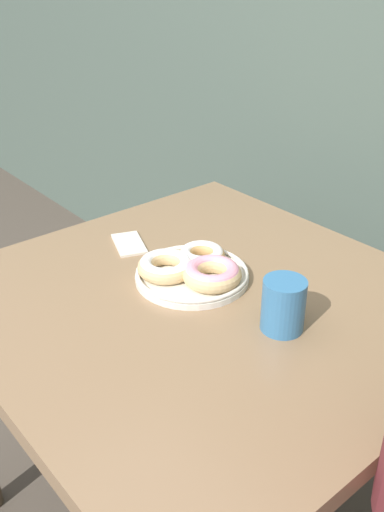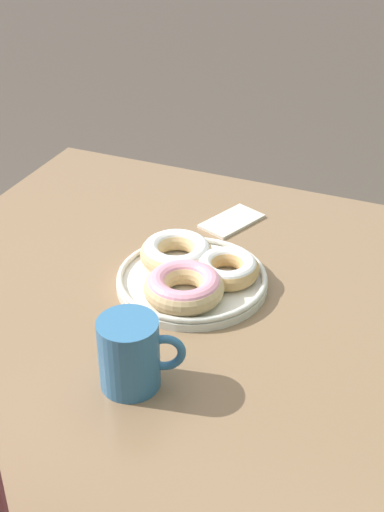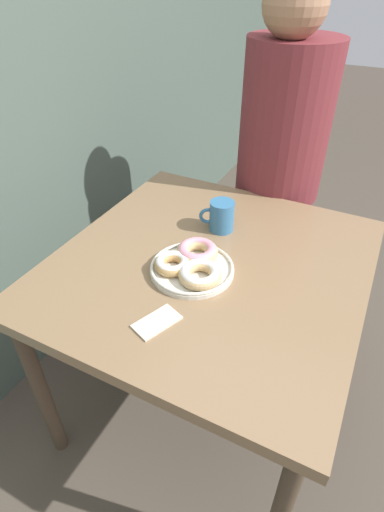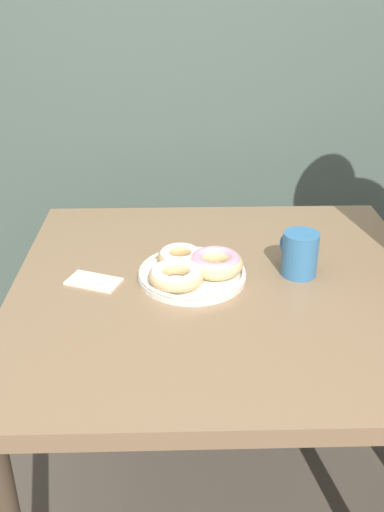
% 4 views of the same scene
% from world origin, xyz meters
% --- Properties ---
extents(dining_table, '(0.99, 0.95, 0.75)m').
position_xyz_m(dining_table, '(0.00, 0.32, 0.67)').
color(dining_table, '#846647').
rests_on(dining_table, ground_plane).
extents(donut_plate, '(0.28, 0.26, 0.06)m').
position_xyz_m(donut_plate, '(-0.07, 0.35, 0.78)').
color(donut_plate, silver).
rests_on(donut_plate, dining_table).
extents(coffee_mug, '(0.09, 0.12, 0.11)m').
position_xyz_m(coffee_mug, '(0.18, 0.37, 0.81)').
color(coffee_mug, teal).
rests_on(coffee_mug, dining_table).
extents(napkin, '(0.14, 0.11, 0.01)m').
position_xyz_m(napkin, '(-0.31, 0.34, 0.75)').
color(napkin, beige).
rests_on(napkin, dining_table).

